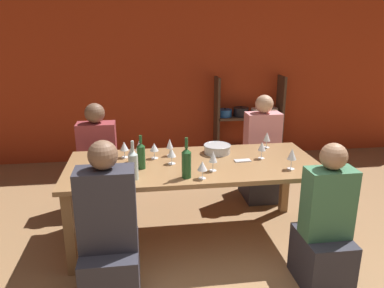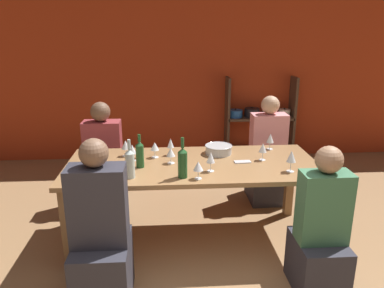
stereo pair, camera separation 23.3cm
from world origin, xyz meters
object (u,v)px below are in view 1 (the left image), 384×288
Objects in this scene: wine_bottle_amber at (141,155)px; wine_glass_white_f at (139,147)px; wine_glass_white_d at (172,153)px; wine_glass_empty_a at (213,157)px; wine_glass_red_c at (84,170)px; dining_table at (194,172)px; person_far_b at (99,170)px; wine_glass_white_c at (262,147)px; cell_phone at (243,161)px; wine_glass_white_b at (170,144)px; wine_glass_red_b at (267,137)px; wine_bottle_green at (186,162)px; wine_glass_white_g at (292,155)px; shelf_unit at (246,129)px; wine_glass_empty_b at (132,151)px; person_far_a at (261,161)px; person_near_a at (110,249)px; wine_glass_white_e at (154,148)px; person_near_b at (324,234)px; mixing_bowl at (217,148)px; wine_glass_red_a at (202,166)px; wine_glass_white_a at (124,147)px; wine_bottle_dark at (133,164)px.

wine_bottle_amber is 1.72× the size of wine_glass_white_f.
wine_glass_white_f reaches higher than wine_glass_white_d.
wine_glass_empty_a is 1.06m from wine_glass_red_c.
dining_table is at bearing 8.63° from wine_bottle_amber.
wine_bottle_amber is 0.53m from wine_glass_red_c.
person_far_b reaches higher than wine_glass_empty_a.
wine_glass_empty_a reaches higher than wine_glass_white_c.
wine_bottle_amber reaches higher than cell_phone.
wine_glass_white_b is 1.01m from wine_glass_red_b.
wine_bottle_green is 1.82× the size of wine_glass_white_g.
wine_glass_empty_a is (0.14, -0.21, 0.21)m from dining_table.
wine_bottle_amber is (-1.60, -2.30, 0.42)m from shelf_unit.
person_far_b is at bearing 117.84° from wine_bottle_amber.
wine_glass_white_c is 1.20m from wine_glass_empty_b.
person_far_a is (0.10, 1.07, -0.44)m from wine_glass_white_g.
person_near_a is at bearing -145.40° from cell_phone.
wine_bottle_amber is 1.82× the size of wine_glass_red_b.
wine_bottle_amber is 0.93m from cell_phone.
wine_glass_white_e is 0.98m from person_far_b.
wine_glass_white_d is 1.06m from wine_glass_red_b.
wine_glass_white_c is at bearing -102.48° from shelf_unit.
wine_glass_white_e reaches higher than dining_table.
person_near_a is at bearing -179.44° from person_near_b.
wine_glass_white_d is at bearing -30.40° from wine_glass_white_f.
person_far_b reaches higher than mixing_bowl.
wine_glass_white_g is (0.55, -0.52, 0.08)m from mixing_bowl.
cell_phone is at bearing 149.09° from person_far_b.
person_far_a is at bearing 35.53° from wine_glass_white_d.
wine_glass_white_g is (0.80, 0.11, 0.03)m from wine_glass_red_a.
person_far_a is (1.83, 1.17, -0.43)m from wine_glass_red_c.
wine_bottle_amber reaches higher than wine_glass_red_a.
wine_glass_white_f is (-0.29, 0.17, 0.02)m from wine_glass_white_d.
wine_glass_empty_a is 0.14× the size of person_far_a.
wine_glass_white_a is (-0.62, 0.24, 0.19)m from dining_table.
wine_bottle_dark is 2.10× the size of wine_glass_empty_b.
wine_glass_white_e is 0.13× the size of person_near_b.
wine_glass_red_a is 0.91× the size of wine_glass_red_c.
shelf_unit is 1.95m from wine_glass_red_b.
person_far_a reaches higher than wine_glass_white_d.
wine_glass_white_f is 0.69m from wine_glass_red_c.
wine_bottle_green is 2.07× the size of wine_glass_red_c.
wine_glass_red_a is 0.66m from wine_glass_white_e.
wine_glass_white_d is at bearing 164.79° from wine_glass_white_g.
person_near_b is at bearing -18.98° from wine_bottle_dark.
shelf_unit is 2.74m from wine_glass_empty_b.
wine_glass_white_g is (1.01, -0.50, 0.02)m from wine_glass_white_b.
mixing_bowl is 0.76m from wine_glass_white_f.
cell_phone is (0.45, -0.01, 0.09)m from dining_table.
wine_glass_empty_a is 1.18× the size of wine_glass_red_a.
wine_glass_white_e is at bearing 171.82° from wine_glass_white_c.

